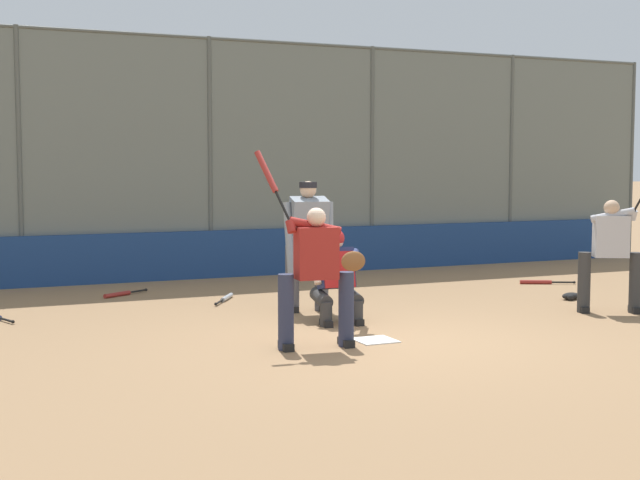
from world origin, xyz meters
The scene contains 13 objects.
ground_plane centered at (0.00, 0.00, 0.00)m, with size 160.00×160.00×0.00m, color #93704C.
home_plate_marker centered at (0.00, 0.00, 0.01)m, with size 0.43×0.43×0.01m, color white.
backstop_fence centered at (0.00, -6.22, 2.16)m, with size 18.87×0.08×4.13m.
padding_wall centered at (0.00, -6.12, 0.41)m, with size 18.41×0.18×0.81m, color navy.
bleachers_beyond centered at (-0.62, -8.37, 0.38)m, with size 13.15×1.95×1.16m.
batter_at_plate centered at (0.76, 0.09, 0.81)m, with size 0.94×0.71×2.09m.
catcher_behind_plate centered at (-0.08, -1.16, 0.60)m, with size 0.62×0.75×1.15m.
umpire_home centered at (-0.09, -2.12, 0.93)m, with size 0.70×0.47×1.73m.
batter_on_deck centered at (-3.71, -0.45, 0.81)m, with size 0.82×0.94×2.04m.
spare_bat_by_padding centered at (0.60, -3.51, 0.03)m, with size 0.52×0.80×0.07m.
spare_bat_third_base_side centered at (1.90, -4.55, 0.03)m, with size 0.75×0.51×0.07m.
spare_bat_first_base_side centered at (-4.66, -3.14, 0.03)m, with size 0.82×0.45×0.07m.
fielding_glove_on_dirt centered at (-3.99, -1.56, 0.05)m, with size 0.29×0.22×0.10m.
Camera 1 is at (4.47, 8.64, 1.92)m, focal length 50.00 mm.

